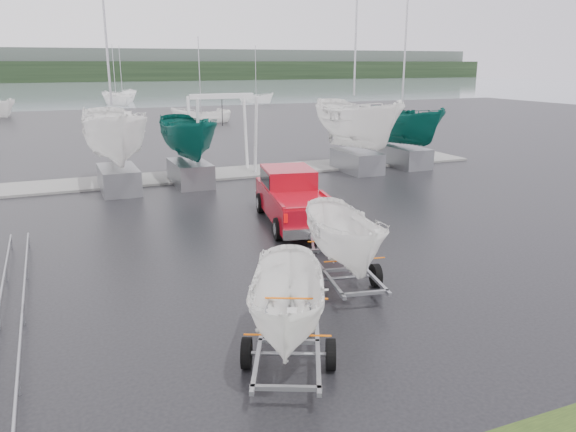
{
  "coord_description": "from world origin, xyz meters",
  "views": [
    {
      "loc": [
        -7.8,
        -14.82,
        5.64
      ],
      "look_at": [
        -1.47,
        0.08,
        1.2
      ],
      "focal_mm": 35.0,
      "sensor_mm": 36.0,
      "label": 1
    }
  ],
  "objects": [
    {
      "name": "ground_plane",
      "position": [
        0.0,
        0.0,
        0.0
      ],
      "size": [
        120.0,
        120.0,
        0.0
      ],
      "primitive_type": "plane",
      "color": "black",
      "rests_on": "ground"
    },
    {
      "name": "lake",
      "position": [
        0.0,
        100.0,
        -0.01
      ],
      "size": [
        300.0,
        300.0,
        0.0
      ],
      "primitive_type": "plane",
      "color": "gray",
      "rests_on": "ground"
    },
    {
      "name": "dock",
      "position": [
        0.0,
        13.0,
        0.05
      ],
      "size": [
        30.0,
        3.0,
        0.12
      ],
      "primitive_type": "cube",
      "color": "gray",
      "rests_on": "ground"
    },
    {
      "name": "treeline",
      "position": [
        0.0,
        170.0,
        3.0
      ],
      "size": [
        300.0,
        8.0,
        6.0
      ],
      "primitive_type": "cube",
      "color": "black",
      "rests_on": "ground"
    },
    {
      "name": "far_hill",
      "position": [
        0.0,
        178.0,
        5.0
      ],
      "size": [
        300.0,
        6.0,
        10.0
      ],
      "primitive_type": "cube",
      "color": "#4C5651",
      "rests_on": "ground"
    },
    {
      "name": "pickup_truck",
      "position": [
        0.09,
        3.38,
        0.97
      ],
      "size": [
        2.94,
        5.88,
        1.87
      ],
      "rotation": [
        0.0,
        0.0,
        -0.19
      ],
      "color": "maroon",
      "rests_on": "ground"
    },
    {
      "name": "trailer_hitched",
      "position": [
        -1.11,
        -2.8,
        2.53
      ],
      "size": [
        1.89,
        3.76,
        4.64
      ],
      "rotation": [
        0.0,
        0.0,
        -0.19
      ],
      "color": "gray",
      "rests_on": "ground"
    },
    {
      "name": "trailer_parked",
      "position": [
        -3.96,
        -5.83,
        2.37
      ],
      "size": [
        2.59,
        3.76,
        4.35
      ],
      "rotation": [
        0.0,
        0.0,
        -0.44
      ],
      "color": "gray",
      "rests_on": "ground"
    },
    {
      "name": "boat_hoist",
      "position": [
        0.39,
        13.0,
        2.67
      ],
      "size": [
        3.3,
        2.18,
        4.12
      ],
      "color": "silver",
      "rests_on": "ground"
    },
    {
      "name": "keelboat_0",
      "position": [
        -5.13,
        11.0,
        4.23
      ],
      "size": [
        2.66,
        3.2,
        10.84
      ],
      "color": "gray",
      "rests_on": "ground"
    },
    {
      "name": "keelboat_1",
      "position": [
        -1.81,
        11.2,
        3.46
      ],
      "size": [
        2.2,
        3.2,
        6.95
      ],
      "color": "gray",
      "rests_on": "ground"
    },
    {
      "name": "keelboat_2",
      "position": [
        7.15,
        11.0,
        4.42
      ],
      "size": [
        2.78,
        3.2,
        10.96
      ],
      "color": "gray",
      "rests_on": "ground"
    },
    {
      "name": "keelboat_3",
      "position": [
        10.39,
        11.3,
        3.59
      ],
      "size": [
        2.27,
        3.2,
        10.44
      ],
      "color": "gray",
      "rests_on": "ground"
    },
    {
      "name": "mast_rack_0",
      "position": [
        -9.0,
        1.0,
        0.35
      ],
      "size": [
        0.56,
        6.5,
        0.06
      ],
      "rotation": [
        0.0,
        0.0,
        1.57
      ],
      "color": "gray",
      "rests_on": "ground"
    },
    {
      "name": "mast_rack_1",
      "position": [
        -9.0,
        -5.0,
        0.35
      ],
      "size": [
        0.56,
        6.5,
        0.06
      ],
      "rotation": [
        0.0,
        0.0,
        1.57
      ],
      "color": "gray",
      "rests_on": "ground"
    },
    {
      "name": "moored_boat_2",
      "position": [
        5.94,
        39.06,
        0.01
      ],
      "size": [
        2.81,
        2.77,
        10.91
      ],
      "rotation": [
        0.0,
        0.0,
        4.4
      ],
      "color": "white",
      "rests_on": "ground"
    },
    {
      "name": "moored_boat_3",
      "position": [
        20.33,
        63.26,
        0.01
      ],
      "size": [
        3.21,
        3.23,
        11.05
      ],
      "rotation": [
        0.0,
        0.0,
        0.59
      ],
      "color": "white",
      "rests_on": "ground"
    },
    {
      "name": "moored_boat_5",
      "position": [
        1.17,
        66.79,
        0.0
      ],
      "size": [
        3.32,
        3.37,
        11.56
      ],
      "rotation": [
        0.0,
        0.0,
        3.41
      ],
      "color": "white",
      "rests_on": "ground"
    },
    {
      "name": "moored_boat_6",
      "position": [
        2.65,
        71.75,
        0.0
      ],
      "size": [
        3.71,
        3.74,
        11.55
      ],
      "rotation": [
        0.0,
        0.0,
        2.59
      ],
      "color": "white",
      "rests_on": "ground"
    }
  ]
}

